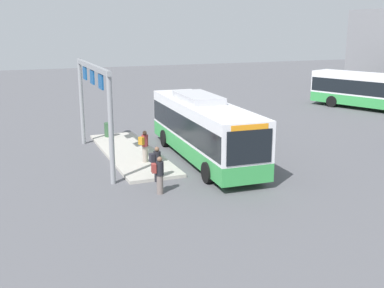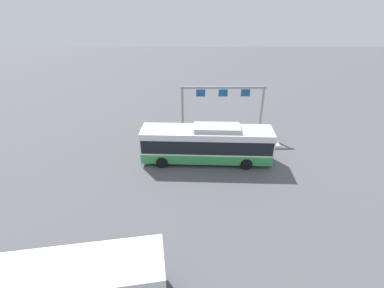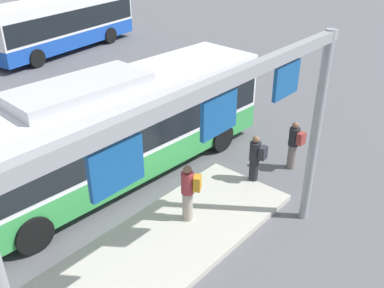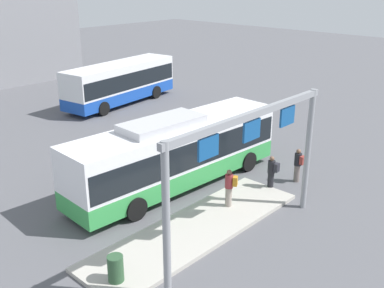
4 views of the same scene
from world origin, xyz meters
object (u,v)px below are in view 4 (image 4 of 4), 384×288
(bus_main, at_px, (177,150))
(person_waiting_mid, at_px, (230,187))
(bus_background_right, at_px, (120,81))
(person_boarding, at_px, (298,165))
(person_waiting_near, at_px, (272,172))
(trash_bin, at_px, (116,268))

(bus_main, relative_size, person_waiting_mid, 6.77)
(bus_background_right, xyz_separation_m, person_boarding, (-3.26, -17.44, -0.89))
(bus_background_right, height_order, person_waiting_mid, bus_background_right)
(bus_main, xyz_separation_m, person_boarding, (4.27, -3.91, -0.92))
(bus_main, relative_size, person_boarding, 6.77)
(bus_main, distance_m, person_waiting_mid, 3.34)
(bus_background_right, xyz_separation_m, person_waiting_near, (-4.88, -17.02, -0.89))
(bus_main, bearing_deg, trash_bin, -147.44)
(person_boarding, distance_m, trash_bin, 10.86)
(person_boarding, xyz_separation_m, person_waiting_near, (-1.62, 0.41, 0.00))
(bus_background_right, distance_m, person_waiting_near, 17.73)
(person_waiting_near, relative_size, trash_bin, 1.86)
(person_boarding, distance_m, person_waiting_mid, 4.46)
(person_waiting_near, bearing_deg, bus_background_right, -22.72)
(person_boarding, height_order, person_waiting_mid, person_waiting_mid)
(bus_background_right, relative_size, person_waiting_mid, 6.06)
(person_waiting_near, height_order, trash_bin, person_waiting_near)
(bus_background_right, bearing_deg, person_boarding, 71.20)
(person_waiting_near, bearing_deg, person_boarding, -110.93)
(person_waiting_near, distance_m, person_waiting_mid, 2.80)
(bus_main, xyz_separation_m, trash_bin, (-6.59, -3.76, -1.20))
(person_waiting_near, xyz_separation_m, trash_bin, (-9.23, -0.26, -0.28))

